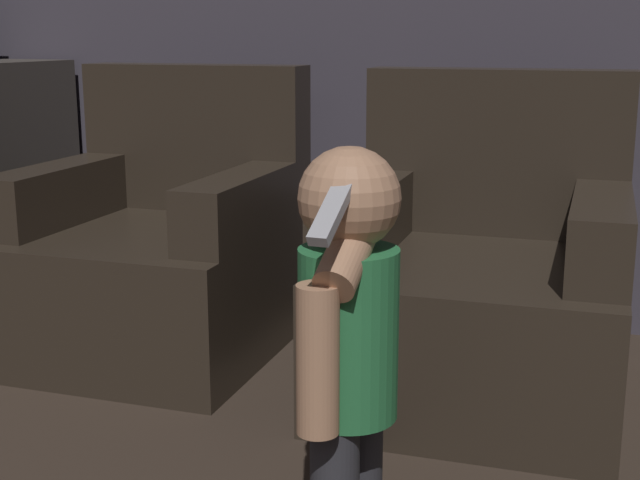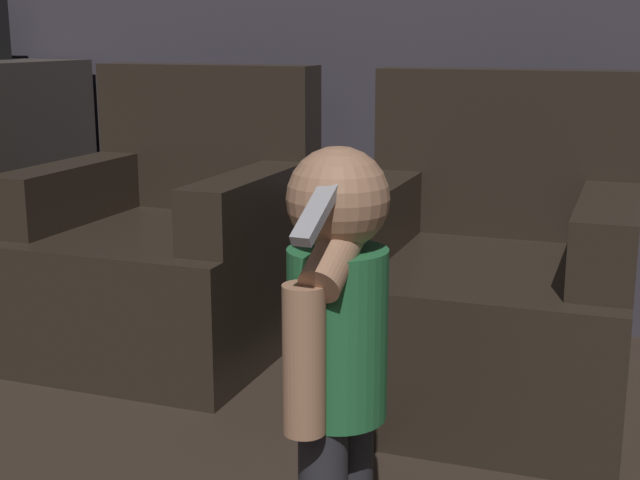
# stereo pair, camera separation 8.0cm
# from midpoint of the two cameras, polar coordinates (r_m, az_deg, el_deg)

# --- Properties ---
(armchair_left) EXTENTS (0.88, 0.93, 0.96)m
(armchair_left) POSITION_cam_midpoint_polar(r_m,az_deg,el_deg) (3.12, -10.89, -0.87)
(armchair_left) COLOR black
(armchair_left) RESTS_ON ground_plane
(armchair_right) EXTENTS (0.89, 0.94, 0.96)m
(armchair_right) POSITION_cam_midpoint_polar(r_m,az_deg,el_deg) (2.70, 9.33, -2.96)
(armchair_right) COLOR black
(armchair_right) RESTS_ON ground_plane
(person_toddler) EXTENTS (0.19, 0.34, 0.87)m
(person_toddler) POSITION_cam_midpoint_polar(r_m,az_deg,el_deg) (1.68, 0.37, -6.09)
(person_toddler) COLOR #28282D
(person_toddler) RESTS_ON ground_plane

